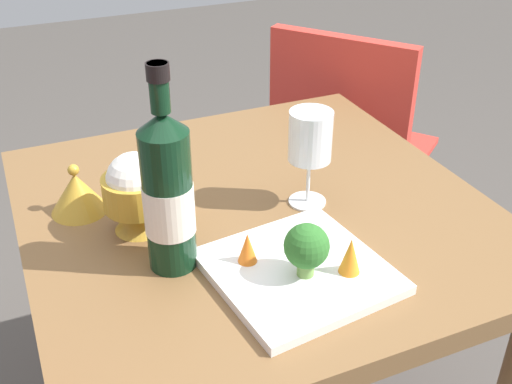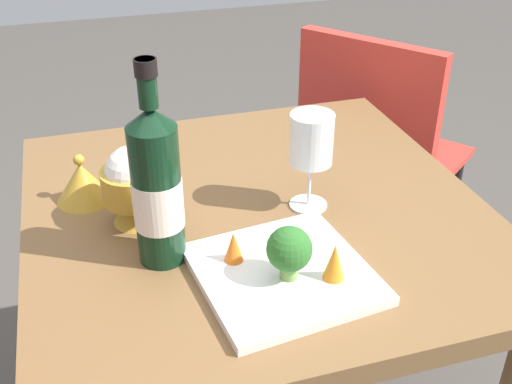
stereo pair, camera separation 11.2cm
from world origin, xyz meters
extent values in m
cube|color=brown|center=(0.00, 0.00, 0.71)|extent=(0.81, 0.81, 0.04)
cylinder|color=brown|center=(-0.35, -0.35, 0.34)|extent=(0.05, 0.05, 0.69)
cylinder|color=brown|center=(0.35, -0.35, 0.34)|extent=(0.05, 0.05, 0.69)
cube|color=red|center=(-0.59, -0.58, 0.44)|extent=(0.56, 0.56, 0.02)
cube|color=red|center=(-0.45, -0.47, 0.65)|extent=(0.27, 0.34, 0.40)
cylinder|color=black|center=(-0.62, -0.82, 0.21)|extent=(0.03, 0.03, 0.43)
cylinder|color=black|center=(-0.83, -0.55, 0.21)|extent=(0.03, 0.03, 0.43)
cylinder|color=black|center=(-0.35, -0.61, 0.21)|extent=(0.03, 0.03, 0.43)
cylinder|color=black|center=(-0.56, -0.34, 0.21)|extent=(0.03, 0.03, 0.43)
cylinder|color=black|center=(0.19, 0.10, 0.84)|extent=(0.08, 0.08, 0.23)
cone|color=black|center=(0.19, 0.10, 0.97)|extent=(0.08, 0.08, 0.03)
cylinder|color=black|center=(0.19, 0.10, 1.02)|extent=(0.03, 0.03, 0.07)
cylinder|color=black|center=(0.19, 0.10, 1.04)|extent=(0.03, 0.03, 0.02)
cylinder|color=silver|center=(0.19, 0.10, 0.83)|extent=(0.08, 0.08, 0.08)
cylinder|color=white|center=(-0.09, 0.02, 0.73)|extent=(0.07, 0.07, 0.00)
cylinder|color=white|center=(-0.09, 0.02, 0.77)|extent=(0.01, 0.01, 0.08)
cylinder|color=white|center=(-0.09, 0.02, 0.86)|extent=(0.08, 0.08, 0.09)
cone|color=gold|center=(0.21, -0.02, 0.75)|extent=(0.08, 0.08, 0.04)
cylinder|color=gold|center=(0.21, -0.02, 0.80)|extent=(0.11, 0.11, 0.05)
sphere|color=white|center=(0.21, -0.02, 0.82)|extent=(0.09, 0.09, 0.09)
cone|color=gold|center=(0.29, -0.11, 0.76)|extent=(0.10, 0.10, 0.07)
sphere|color=gold|center=(0.29, -0.11, 0.81)|extent=(0.02, 0.02, 0.02)
cube|color=white|center=(0.02, 0.21, 0.73)|extent=(0.28, 0.28, 0.02)
cylinder|color=#729E4C|center=(0.02, 0.23, 0.76)|extent=(0.03, 0.03, 0.03)
sphere|color=#2D6B28|center=(0.02, 0.23, 0.79)|extent=(0.07, 0.07, 0.07)
cone|color=orange|center=(-0.05, 0.25, 0.77)|extent=(0.03, 0.03, 0.06)
cone|color=orange|center=(0.08, 0.16, 0.77)|extent=(0.03, 0.03, 0.05)
camera|label=1|loc=(0.38, 0.88, 1.33)|focal=44.18mm
camera|label=2|loc=(0.28, 0.92, 1.33)|focal=44.18mm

